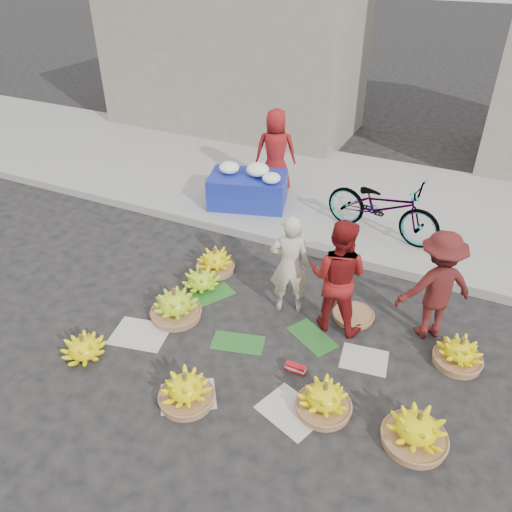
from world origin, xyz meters
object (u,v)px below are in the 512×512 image
at_px(banana_bunch_4, 416,430).
at_px(flower_table, 248,188).
at_px(banana_bunch_0, 175,305).
at_px(vendor_cream, 290,265).
at_px(bicycle, 383,206).

relative_size(banana_bunch_4, flower_table, 0.42).
relative_size(banana_bunch_0, vendor_cream, 0.48).
xyz_separation_m(flower_table, bicycle, (2.42, -0.03, 0.18)).
height_order(banana_bunch_0, banana_bunch_4, banana_bunch_0).
distance_m(banana_bunch_0, flower_table, 3.19).
bearing_deg(bicycle, banana_bunch_0, 159.33).
distance_m(banana_bunch_0, vendor_cream, 1.59).
height_order(banana_bunch_0, vendor_cream, vendor_cream).
relative_size(banana_bunch_4, bicycle, 0.33).
bearing_deg(vendor_cream, banana_bunch_0, 9.88).
relative_size(banana_bunch_0, flower_table, 0.45).
xyz_separation_m(vendor_cream, flower_table, (-1.76, 2.34, -0.26)).
xyz_separation_m(vendor_cream, bicycle, (0.66, 2.31, -0.08)).
distance_m(vendor_cream, flower_table, 2.94).
distance_m(banana_bunch_4, flower_table, 5.30).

